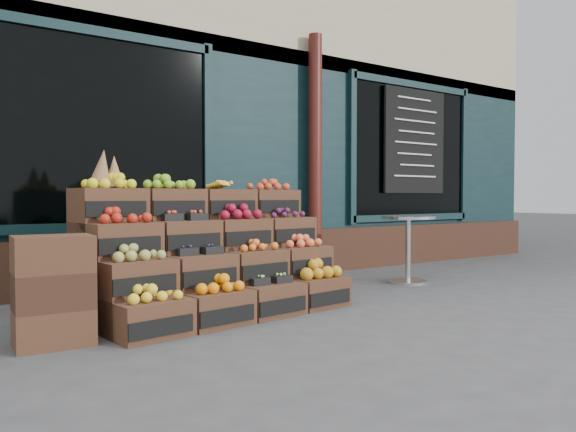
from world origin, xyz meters
TOP-DOWN VIEW (x-y plane):
  - ground at (0.00, 0.00)m, footprint 60.00×60.00m
  - shop_facade at (0.00, 5.11)m, footprint 12.00×6.24m
  - crate_display at (-1.08, 0.64)m, footprint 2.40×1.37m
  - spare_crates at (-2.53, 0.25)m, footprint 0.54×0.39m
  - bistro_table at (1.64, 0.79)m, footprint 0.64×0.64m
  - shopkeeper at (-1.29, 2.61)m, footprint 0.73×0.49m

SIDE VIEW (x-z plane):
  - ground at x=0.00m, z-range 0.00..0.00m
  - spare_crates at x=-2.53m, z-range 0.00..0.77m
  - crate_display at x=-1.08m, z-range -0.27..1.16m
  - bistro_table at x=1.64m, z-range 0.10..0.91m
  - shopkeeper at x=-1.29m, z-range 0.00..1.97m
  - shop_facade at x=0.00m, z-range 0.00..4.80m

